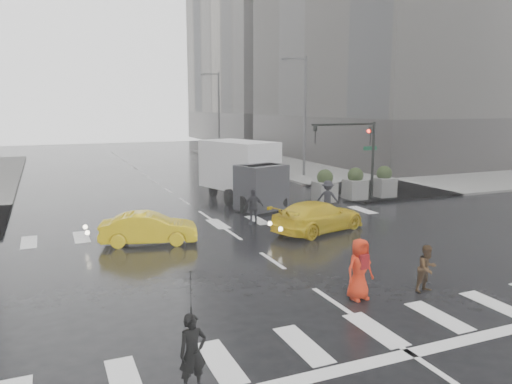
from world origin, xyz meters
name	(u,v)px	position (x,y,z in m)	size (l,w,h in m)	color
ground	(272,261)	(0.00, 0.00, 0.00)	(120.00, 120.00, 0.00)	black
sidewalk_ne	(398,171)	(19.50, 17.50, 0.07)	(35.00, 35.00, 0.15)	slate
building_ne_far	(291,34)	(29.00, 56.00, 16.27)	(26.05, 26.05, 36.00)	#A0998B
road_markings	(272,260)	(0.00, 0.00, 0.01)	(18.00, 48.00, 0.01)	silver
traffic_signal_pole	(359,145)	(9.01, 8.01, 3.22)	(4.45, 0.42, 4.50)	black
street_lamp_near	(303,112)	(10.87, 18.00, 4.95)	(2.15, 0.22, 9.00)	#59595B
street_lamp_far	(218,110)	(10.87, 38.00, 4.95)	(2.15, 0.22, 9.00)	#59595B
planter_west	(325,187)	(7.00, 8.20, 0.98)	(1.10, 1.10, 1.80)	slate
planter_mid	(355,184)	(9.00, 8.20, 0.98)	(1.10, 1.10, 1.80)	slate
planter_east	(384,182)	(11.00, 8.20, 0.98)	(1.10, 1.10, 1.80)	slate
pedestrian_black	(192,309)	(-4.82, -6.80, 1.65)	(1.05, 1.07, 2.43)	black
pedestrian_brown	(427,268)	(2.94, -4.47, 0.71)	(0.69, 0.54, 1.41)	#442D18
pedestrian_orange	(360,269)	(0.77, -4.18, 0.89)	(0.91, 0.64, 1.76)	red
pedestrian_far_a	(253,207)	(1.46, 5.21, 0.83)	(0.97, 0.59, 1.66)	black
pedestrian_far_b	(328,198)	(5.68, 5.69, 0.87)	(1.13, 0.62, 1.74)	black
taxi_mid	(149,228)	(-3.57, 3.92, 0.62)	(1.32, 3.78, 1.25)	yellow
taxi_rear	(318,216)	(3.57, 2.97, 0.67)	(1.88, 4.08, 1.34)	yellow
box_truck	(244,171)	(3.01, 10.21, 1.82)	(2.41, 6.43, 3.42)	silver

